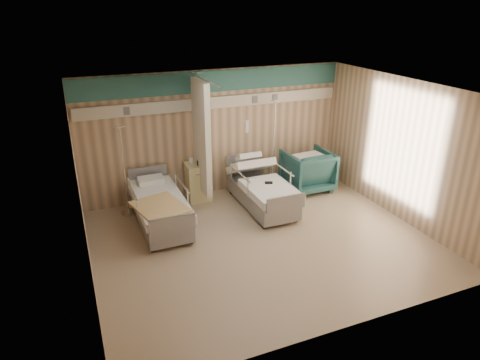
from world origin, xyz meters
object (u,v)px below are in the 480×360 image
(visitor_armchair, at_px, (307,170))
(bedside_cabinet, at_px, (198,182))
(iv_stand_right, at_px, (273,171))
(bed_right, at_px, (262,194))
(iv_stand_left, at_px, (127,197))
(bed_left, at_px, (160,211))

(visitor_armchair, bearing_deg, bedside_cabinet, -9.47)
(bedside_cabinet, distance_m, iv_stand_right, 1.82)
(bed_right, relative_size, visitor_armchair, 2.06)
(bedside_cabinet, height_order, iv_stand_left, iv_stand_left)
(bed_right, xyz_separation_m, iv_stand_right, (0.66, 0.81, 0.12))
(bed_right, height_order, visitor_armchair, visitor_armchair)
(bedside_cabinet, relative_size, iv_stand_left, 0.45)
(iv_stand_left, bearing_deg, bed_right, -16.22)
(bed_right, height_order, iv_stand_left, iv_stand_left)
(iv_stand_left, bearing_deg, bedside_cabinet, 4.12)
(bed_right, relative_size, bedside_cabinet, 2.54)
(bed_right, bearing_deg, bedside_cabinet, 141.95)
(bedside_cabinet, bearing_deg, visitor_armchair, -9.75)
(iv_stand_right, bearing_deg, visitor_armchair, -25.69)
(bed_left, relative_size, iv_stand_left, 1.15)
(bed_left, bearing_deg, iv_stand_right, 15.80)
(bed_left, bearing_deg, visitor_armchair, 7.38)
(bedside_cabinet, bearing_deg, bed_left, -139.40)
(iv_stand_right, height_order, iv_stand_left, iv_stand_right)
(bedside_cabinet, xyz_separation_m, visitor_armchair, (2.53, -0.44, 0.05))
(bed_right, relative_size, bed_left, 1.00)
(bed_right, bearing_deg, iv_stand_left, 163.78)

